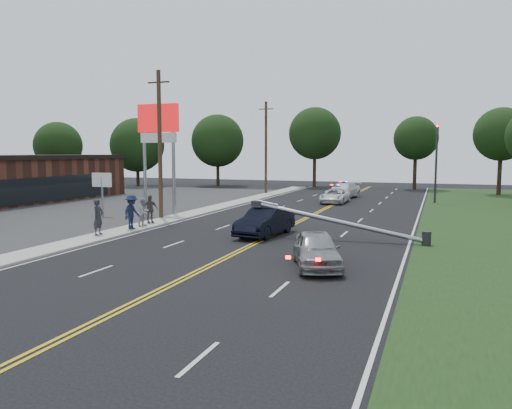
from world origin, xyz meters
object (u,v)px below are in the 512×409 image
at_px(emergency_a, 335,196).
at_px(bystander_b, 144,212).
at_px(bystander_c, 132,212).
at_px(crashed_sedan, 265,222).
at_px(waiting_sedan, 316,249).
at_px(traffic_signal, 436,156).
at_px(small_sign, 102,184).
at_px(emergency_b, 343,190).
at_px(bystander_a, 98,217).
at_px(pylon_sign, 158,132).
at_px(utility_pole_far, 266,147).
at_px(fallen_streetlight, 347,223).
at_px(utility_pole_mid, 160,144).
at_px(bystander_d, 150,209).

bearing_deg(emergency_a, bystander_b, -112.01).
bearing_deg(emergency_a, bystander_c, -110.56).
relative_size(crashed_sedan, waiting_sedan, 1.11).
distance_m(traffic_signal, bystander_b, 27.50).
xyz_separation_m(traffic_signal, waiting_sedan, (-4.21, -28.40, -3.49)).
height_order(bystander_b, bystander_c, bystander_c).
xyz_separation_m(small_sign, emergency_b, (13.65, 20.10, -1.56)).
height_order(waiting_sedan, bystander_a, bystander_a).
bearing_deg(bystander_c, bystander_a, 167.74).
height_order(crashed_sedan, bystander_c, bystander_c).
xyz_separation_m(pylon_sign, bystander_c, (2.45, -7.16, -4.88)).
relative_size(emergency_b, bystander_a, 2.72).
xyz_separation_m(emergency_b, bystander_a, (-8.26, -27.58, 0.33)).
bearing_deg(pylon_sign, bystander_a, -78.71).
height_order(utility_pole_far, waiting_sedan, utility_pole_far).
relative_size(traffic_signal, fallen_streetlight, 0.75).
height_order(utility_pole_far, bystander_c, utility_pole_far).
relative_size(utility_pole_mid, utility_pole_far, 1.00).
relative_size(pylon_sign, emergency_a, 1.76).
distance_m(small_sign, bystander_b, 7.19).
bearing_deg(bystander_c, crashed_sedan, -79.70).
bearing_deg(fallen_streetlight, bystander_d, 173.91).
bearing_deg(pylon_sign, traffic_signal, 40.39).
height_order(small_sign, emergency_a, small_sign).
bearing_deg(fallen_streetlight, bystander_c, -174.61).
height_order(pylon_sign, fallen_streetlight, pylon_sign).
bearing_deg(crashed_sedan, traffic_signal, 75.42).
distance_m(utility_pole_far, waiting_sedan, 35.30).
bearing_deg(waiting_sedan, bystander_d, 127.89).
bearing_deg(crashed_sedan, bystander_a, -149.94).
distance_m(pylon_sign, small_sign, 5.45).
distance_m(fallen_streetlight, bystander_a, 13.26).
distance_m(traffic_signal, waiting_sedan, 28.92).
xyz_separation_m(traffic_signal, utility_pole_mid, (-17.50, -18.00, 0.88)).
bearing_deg(bystander_c, pylon_sign, 20.13).
height_order(pylon_sign, bystander_c, pylon_sign).
height_order(utility_pole_mid, crashed_sedan, utility_pole_mid).
relative_size(emergency_b, bystander_d, 2.99).
relative_size(small_sign, utility_pole_far, 0.31).
distance_m(utility_pole_mid, waiting_sedan, 17.44).
xyz_separation_m(waiting_sedan, bystander_d, (-12.52, 7.75, 0.29)).
height_order(emergency_a, bystander_a, bystander_a).
height_order(crashed_sedan, emergency_b, crashed_sedan).
bearing_deg(small_sign, utility_pole_far, 77.69).
height_order(waiting_sedan, emergency_a, waiting_sedan).
distance_m(waiting_sedan, bystander_b, 13.84).
relative_size(fallen_streetlight, bystander_b, 5.49).
bearing_deg(pylon_sign, small_sign, -150.26).
distance_m(emergency_a, bystander_d, 19.35).
height_order(emergency_a, emergency_b, emergency_b).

